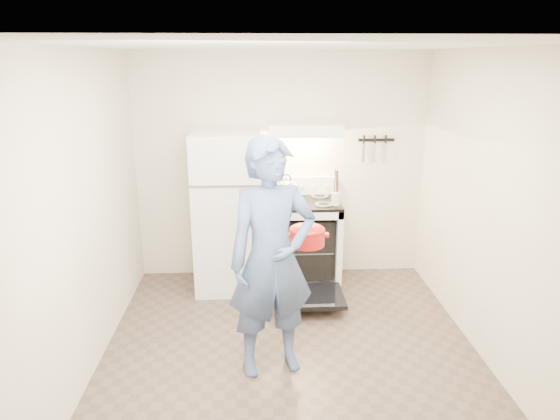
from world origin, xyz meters
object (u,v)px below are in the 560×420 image
at_px(tea_kettle, 286,185).
at_px(refrigerator, 228,212).
at_px(stove_body, 303,244).
at_px(person, 272,260).
at_px(dutch_oven, 307,237).

bearing_deg(tea_kettle, refrigerator, -159.50).
bearing_deg(refrigerator, stove_body, 1.77).
xyz_separation_m(refrigerator, person, (0.42, -1.55, 0.09)).
distance_m(refrigerator, dutch_oven, 1.37).
relative_size(refrigerator, person, 0.90).
bearing_deg(person, dutch_oven, 37.35).
relative_size(person, dutch_oven, 5.15).
height_order(stove_body, dutch_oven, dutch_oven).
distance_m(stove_body, person, 1.69).
bearing_deg(dutch_oven, person, -128.23).
bearing_deg(tea_kettle, dutch_oven, -86.15).
bearing_deg(tea_kettle, person, -96.82).
relative_size(stove_body, person, 0.49).
height_order(stove_body, tea_kettle, tea_kettle).
distance_m(refrigerator, tea_kettle, 0.71).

